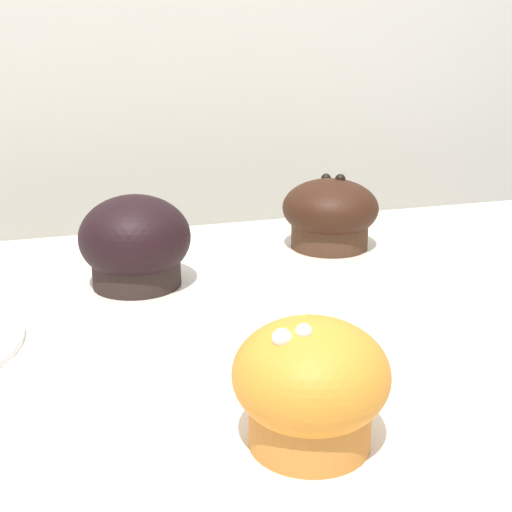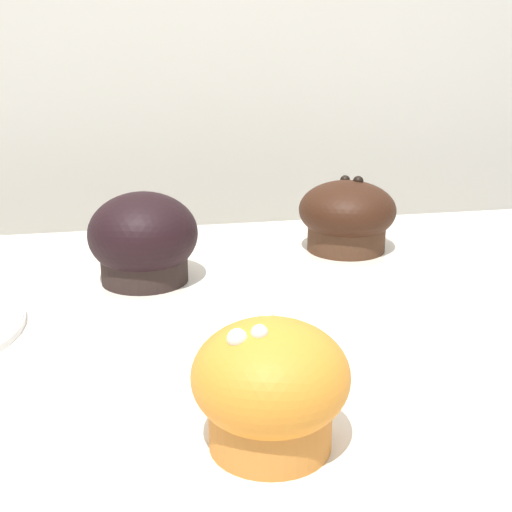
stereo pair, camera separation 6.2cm
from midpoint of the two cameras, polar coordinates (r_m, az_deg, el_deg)
name	(u,v)px [view 2 (the right image)]	position (r m, az deg, el deg)	size (l,w,h in m)	color
wall_back	(191,193)	(1.15, -3.70, 5.00)	(3.20, 0.10, 1.80)	beige
muffin_front_center	(347,216)	(0.78, 9.55, 3.13)	(0.11, 0.11, 0.08)	#472C1C
muffin_back_left	(270,387)	(0.42, 5.48, -10.47)	(0.09, 0.09, 0.08)	orange
muffin_back_right	(143,240)	(0.68, -6.46, 1.21)	(0.10, 0.10, 0.09)	black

